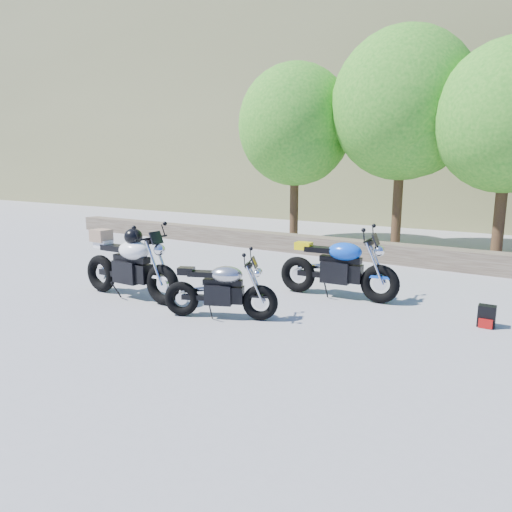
# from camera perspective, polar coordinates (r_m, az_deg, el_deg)

# --- Properties ---
(ground) EXTENTS (90.00, 90.00, 0.00)m
(ground) POSITION_cam_1_polar(r_m,az_deg,el_deg) (8.18, -5.14, -6.10)
(ground) COLOR gray
(ground) RESTS_ON ground
(stone_wall) EXTENTS (22.00, 0.55, 0.50)m
(stone_wall) POSITION_cam_1_polar(r_m,az_deg,el_deg) (12.75, 10.72, 0.97)
(stone_wall) COLOR #4B3F32
(stone_wall) RESTS_ON ground
(tree_decid_left) EXTENTS (3.67, 3.67, 5.62)m
(tree_decid_left) POSITION_cam_1_polar(r_m,az_deg,el_deg) (15.16, 5.16, 15.46)
(tree_decid_left) COLOR #382314
(tree_decid_left) RESTS_ON ground
(tree_decid_mid) EXTENTS (4.08, 4.08, 6.24)m
(tree_decid_mid) POSITION_cam_1_polar(r_m,az_deg,el_deg) (14.28, 18.20, 16.93)
(tree_decid_mid) COLOR #382314
(tree_decid_mid) RESTS_ON ground
(silver_bike) EXTENTS (1.77, 0.92, 0.94)m
(silver_bike) POSITION_cam_1_polar(r_m,az_deg,el_deg) (7.35, -4.40, -4.30)
(silver_bike) COLOR black
(silver_bike) RESTS_ON ground
(white_bike) EXTENTS (2.39, 0.76, 1.32)m
(white_bike) POSITION_cam_1_polar(r_m,az_deg,el_deg) (8.76, -15.57, -0.95)
(white_bike) COLOR black
(white_bike) RESTS_ON ground
(blue_bike) EXTENTS (2.30, 0.73, 1.16)m
(blue_bike) POSITION_cam_1_polar(r_m,az_deg,el_deg) (8.62, 10.25, -1.50)
(blue_bike) COLOR black
(blue_bike) RESTS_ON ground
(backpack) EXTENTS (0.26, 0.22, 0.34)m
(backpack) POSITION_cam_1_polar(r_m,az_deg,el_deg) (7.83, 26.86, -6.77)
(backpack) COLOR black
(backpack) RESTS_ON ground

